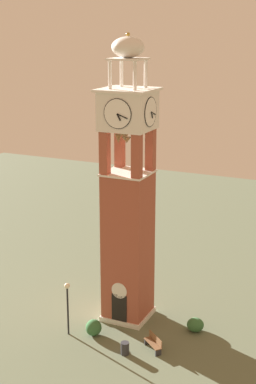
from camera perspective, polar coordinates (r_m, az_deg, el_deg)
name	(u,v)px	position (r m, az deg, el deg)	size (l,w,h in m)	color
ground	(128,316)	(40.77, 0.00, -12.18)	(80.00, 80.00, 0.00)	#5B664C
clock_tower	(128,208)	(37.67, 0.00, -1.58)	(3.36, 3.36, 18.95)	#9E4C38
park_bench	(154,343)	(36.86, 2.56, -14.65)	(1.51, 1.36, 0.95)	brown
lamp_post	(67,299)	(37.69, -6.00, -10.45)	(0.36, 0.36, 3.61)	black
trash_bin	(125,348)	(36.44, -0.31, -15.19)	(0.52, 0.52, 0.80)	#2D2D33
shrub_near_entry	(195,325)	(39.07, 6.67, -12.90)	(1.12, 1.12, 0.89)	#336638
shrub_left_of_tower	(94,328)	(38.38, -3.42, -13.23)	(1.04, 1.04, 1.07)	#336638
shrub_behind_bench	(119,287)	(43.76, -0.90, -9.41)	(1.28, 1.28, 0.93)	#336638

